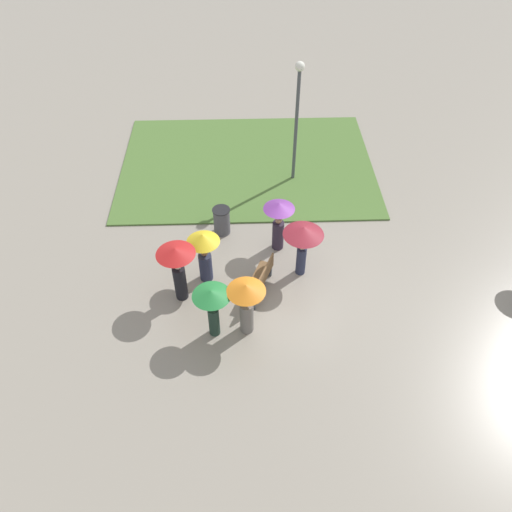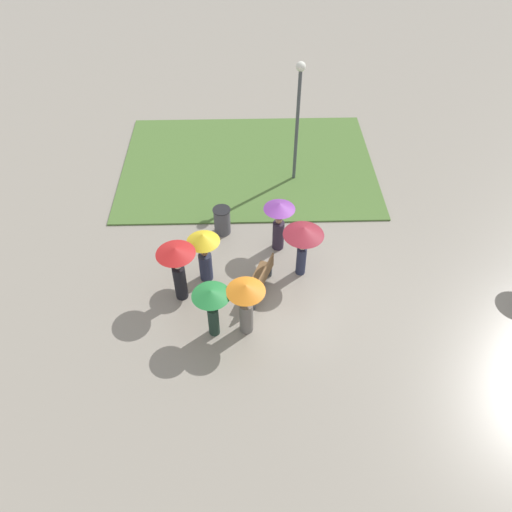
% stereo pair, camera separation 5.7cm
% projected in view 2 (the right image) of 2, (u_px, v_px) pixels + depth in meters
% --- Properties ---
extents(ground_plane, '(90.00, 90.00, 0.00)m').
position_uv_depth(ground_plane, '(300.00, 278.00, 15.23)').
color(ground_plane, gray).
extents(lawn_patch_near, '(6.87, 9.68, 0.06)m').
position_uv_depth(lawn_patch_near, '(248.00, 165.00, 19.43)').
color(lawn_patch_near, '#4C7033').
rests_on(lawn_patch_near, ground_plane).
extents(park_bench, '(1.64, 1.01, 0.90)m').
position_uv_depth(park_bench, '(260.00, 280.00, 14.54)').
color(park_bench, brown).
rests_on(park_bench, ground_plane).
extents(lamp_post, '(0.32, 0.32, 4.51)m').
position_uv_depth(lamp_post, '(298.00, 109.00, 16.79)').
color(lamp_post, '#474C51').
rests_on(lamp_post, ground_plane).
extents(trash_bin, '(0.58, 0.58, 0.96)m').
position_uv_depth(trash_bin, '(222.00, 221.00, 16.38)').
color(trash_bin, '#4C4C51').
rests_on(trash_bin, ground_plane).
extents(crowd_person_red, '(1.09, 1.09, 1.96)m').
position_uv_depth(crowd_person_red, '(177.00, 264.00, 13.77)').
color(crowd_person_red, black).
rests_on(crowd_person_red, ground_plane).
extents(crowd_person_yellow, '(0.97, 0.97, 1.79)m').
position_uv_depth(crowd_person_yellow, '(204.00, 249.00, 14.39)').
color(crowd_person_yellow, '#282D47').
rests_on(crowd_person_yellow, ground_plane).
extents(crowd_person_purple, '(0.97, 0.97, 1.81)m').
position_uv_depth(crowd_person_purple, '(279.00, 219.00, 15.35)').
color(crowd_person_purple, '#2D2333').
rests_on(crowd_person_purple, ground_plane).
extents(crowd_person_green, '(1.01, 1.01, 1.75)m').
position_uv_depth(crowd_person_green, '(212.00, 303.00, 12.90)').
color(crowd_person_green, '#1E3328').
rests_on(crowd_person_green, ground_plane).
extents(crowd_person_maroon, '(1.20, 1.20, 1.85)m').
position_uv_depth(crowd_person_maroon, '(303.00, 237.00, 14.36)').
color(crowd_person_maroon, '#282D47').
rests_on(crowd_person_maroon, ground_plane).
extents(crowd_person_orange, '(1.03, 1.03, 1.83)m').
position_uv_depth(crowd_person_orange, '(246.00, 300.00, 12.99)').
color(crowd_person_orange, slate).
rests_on(crowd_person_orange, ground_plane).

